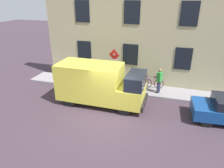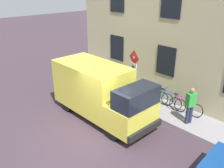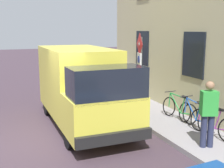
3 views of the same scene
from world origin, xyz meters
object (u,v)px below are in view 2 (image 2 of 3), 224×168
object	(u,v)px
sign_post_stacked	(134,70)
bicycle_green	(158,96)
bicycle_purple	(186,106)
pedestrian	(190,104)
delivery_van	(100,91)
bicycle_blue	(171,101)

from	to	relation	value
sign_post_stacked	bicycle_green	bearing A→B (deg)	-36.32
bicycle_purple	pedestrian	world-z (taller)	pedestrian
sign_post_stacked	pedestrian	xyz separation A→B (m)	(0.42, -2.99, -0.93)
delivery_van	bicycle_blue	xyz separation A→B (m)	(3.00, -1.95, -0.82)
delivery_van	sign_post_stacked	bearing A→B (deg)	79.45
delivery_van	bicycle_blue	size ratio (longest dim) A/B	3.11
delivery_van	bicycle_purple	world-z (taller)	delivery_van
delivery_van	bicycle_green	xyz separation A→B (m)	(2.99, -1.14, -0.82)
bicycle_purple	bicycle_blue	world-z (taller)	same
delivery_van	bicycle_purple	size ratio (longest dim) A/B	3.11
sign_post_stacked	bicycle_purple	world-z (taller)	sign_post_stacked
bicycle_purple	sign_post_stacked	bearing A→B (deg)	17.14
bicycle_green	pedestrian	distance (m)	2.36
delivery_van	bicycle_green	size ratio (longest dim) A/B	3.12
bicycle_green	pedestrian	bearing A→B (deg)	157.43
bicycle_blue	pedestrian	world-z (taller)	pedestrian
sign_post_stacked	delivery_van	size ratio (longest dim) A/B	0.52
sign_post_stacked	delivery_van	distance (m)	2.05
delivery_van	pedestrian	distance (m)	4.08
sign_post_stacked	bicycle_green	size ratio (longest dim) A/B	1.61
bicycle_purple	bicycle_blue	distance (m)	0.81
delivery_van	bicycle_purple	distance (m)	4.16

